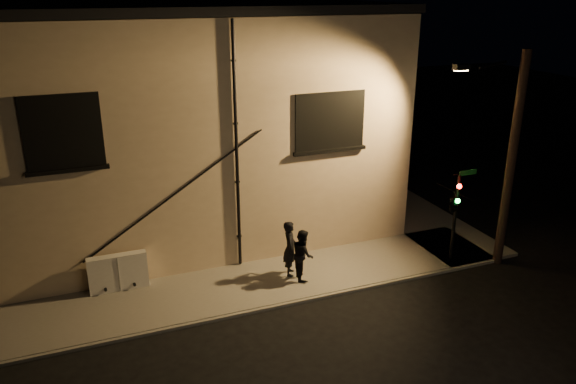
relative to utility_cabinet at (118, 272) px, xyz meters
name	(u,v)px	position (x,y,z in m)	size (l,w,h in m)	color
ground	(321,297)	(5.95, -2.70, -0.73)	(90.00, 90.00, 0.00)	black
sidewalk	(303,236)	(7.17, 1.69, -0.67)	(21.00, 16.00, 0.12)	slate
building	(167,113)	(2.95, 6.29, 3.67)	(16.20, 12.23, 8.80)	beige
utility_cabinet	(118,272)	(0.00, 0.00, 0.00)	(1.86, 0.31, 1.22)	white
pedestrian_a	(290,248)	(5.53, -1.07, 0.36)	(0.71, 0.46, 1.94)	black
pedestrian_b	(303,254)	(5.82, -1.48, 0.26)	(0.85, 0.66, 1.74)	black
traffic_signal	(454,203)	(11.17, -2.22, 1.61)	(1.15, 1.92, 3.31)	black
streetlamp_pole	(509,157)	(12.82, -2.73, 3.24)	(2.03, 1.40, 7.52)	black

